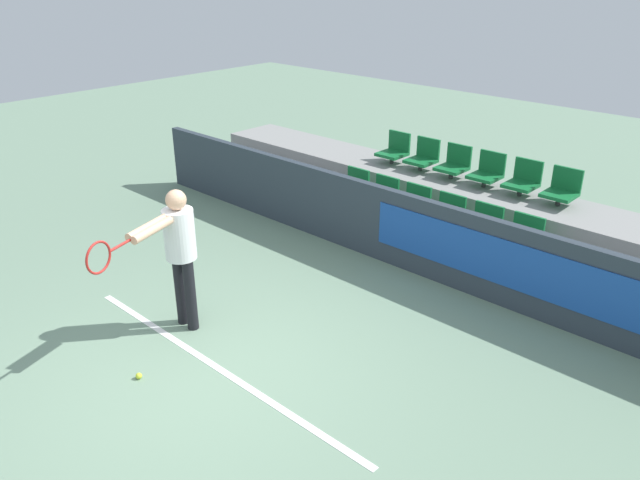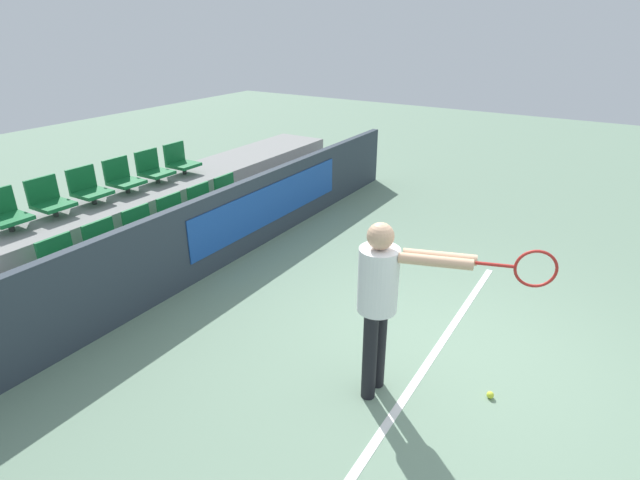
# 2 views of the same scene
# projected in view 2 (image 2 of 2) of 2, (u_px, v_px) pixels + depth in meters

# --- Properties ---
(ground_plane) EXTENTS (30.00, 30.00, 0.00)m
(ground_plane) POSITION_uv_depth(u_px,v_px,m) (454.00, 359.00, 5.10)
(ground_plane) COLOR gray
(court_baseline) EXTENTS (4.35, 0.08, 0.01)m
(court_baseline) POSITION_uv_depth(u_px,v_px,m) (435.00, 352.00, 5.19)
(court_baseline) COLOR white
(court_baseline) RESTS_ON ground
(barrier_wall) EXTENTS (10.32, 0.14, 1.08)m
(barrier_wall) POSITION_uv_depth(u_px,v_px,m) (203.00, 237.00, 6.57)
(barrier_wall) COLOR #2D3842
(barrier_wall) RESTS_ON ground
(bleacher_tier_front) EXTENTS (9.92, 1.07, 0.39)m
(bleacher_tier_front) POSITION_uv_depth(u_px,v_px,m) (171.00, 252.00, 6.98)
(bleacher_tier_front) COLOR gray
(bleacher_tier_front) RESTS_ON ground
(bleacher_tier_middle) EXTENTS (9.92, 1.07, 0.78)m
(bleacher_tier_middle) POSITION_uv_depth(u_px,v_px,m) (119.00, 224.00, 7.41)
(bleacher_tier_middle) COLOR gray
(bleacher_tier_middle) RESTS_ON ground
(stadium_chair_0) EXTENTS (0.42, 0.43, 0.51)m
(stadium_chair_0) POSITION_uv_depth(u_px,v_px,m) (64.00, 262.00, 5.74)
(stadium_chair_0) COLOR #333333
(stadium_chair_0) RESTS_ON bleacher_tier_front
(stadium_chair_1) EXTENTS (0.42, 0.43, 0.51)m
(stadium_chair_1) POSITION_uv_depth(u_px,v_px,m) (107.00, 245.00, 6.19)
(stadium_chair_1) COLOR #333333
(stadium_chair_1) RESTS_ON bleacher_tier_front
(stadium_chair_2) EXTENTS (0.42, 0.43, 0.51)m
(stadium_chair_2) POSITION_uv_depth(u_px,v_px,m) (144.00, 229.00, 6.64)
(stadium_chair_2) COLOR #333333
(stadium_chair_2) RESTS_ON bleacher_tier_front
(stadium_chair_3) EXTENTS (0.42, 0.43, 0.51)m
(stadium_chair_3) POSITION_uv_depth(u_px,v_px,m) (177.00, 216.00, 7.09)
(stadium_chair_3) COLOR #333333
(stadium_chair_3) RESTS_ON bleacher_tier_front
(stadium_chair_4) EXTENTS (0.42, 0.43, 0.51)m
(stadium_chair_4) POSITION_uv_depth(u_px,v_px,m) (205.00, 204.00, 7.54)
(stadium_chair_4) COLOR #333333
(stadium_chair_4) RESTS_ON bleacher_tier_front
(stadium_chair_5) EXTENTS (0.42, 0.43, 0.51)m
(stadium_chair_5) POSITION_uv_depth(u_px,v_px,m) (231.00, 194.00, 7.99)
(stadium_chair_5) COLOR #333333
(stadium_chair_5) RESTS_ON bleacher_tier_front
(stadium_chair_6) EXTENTS (0.42, 0.43, 0.51)m
(stadium_chair_6) POSITION_uv_depth(u_px,v_px,m) (5.00, 213.00, 6.10)
(stadium_chair_6) COLOR #333333
(stadium_chair_6) RESTS_ON bleacher_tier_middle
(stadium_chair_7) EXTENTS (0.42, 0.43, 0.51)m
(stadium_chair_7) POSITION_uv_depth(u_px,v_px,m) (49.00, 200.00, 6.55)
(stadium_chair_7) COLOR #333333
(stadium_chair_7) RESTS_ON bleacher_tier_middle
(stadium_chair_8) EXTENTS (0.42, 0.43, 0.51)m
(stadium_chair_8) POSITION_uv_depth(u_px,v_px,m) (89.00, 188.00, 7.00)
(stadium_chair_8) COLOR #333333
(stadium_chair_8) RESTS_ON bleacher_tier_middle
(stadium_chair_9) EXTENTS (0.42, 0.43, 0.51)m
(stadium_chair_9) POSITION_uv_depth(u_px,v_px,m) (123.00, 178.00, 7.45)
(stadium_chair_9) COLOR #333333
(stadium_chair_9) RESTS_ON bleacher_tier_middle
(stadium_chair_10) EXTENTS (0.42, 0.43, 0.51)m
(stadium_chair_10) POSITION_uv_depth(u_px,v_px,m) (153.00, 169.00, 7.90)
(stadium_chair_10) COLOR #333333
(stadium_chair_10) RESTS_ON bleacher_tier_middle
(stadium_chair_11) EXTENTS (0.42, 0.43, 0.51)m
(stadium_chair_11) POSITION_uv_depth(u_px,v_px,m) (180.00, 161.00, 8.35)
(stadium_chair_11) COLOR #333333
(stadium_chair_11) RESTS_ON bleacher_tier_middle
(tennis_player) EXTENTS (0.62, 1.48, 1.69)m
(tennis_player) POSITION_uv_depth(u_px,v_px,m) (385.00, 292.00, 4.23)
(tennis_player) COLOR black
(tennis_player) RESTS_ON ground
(tennis_ball) EXTENTS (0.07, 0.07, 0.07)m
(tennis_ball) POSITION_uv_depth(u_px,v_px,m) (490.00, 395.00, 4.56)
(tennis_ball) COLOR #CCDB33
(tennis_ball) RESTS_ON ground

